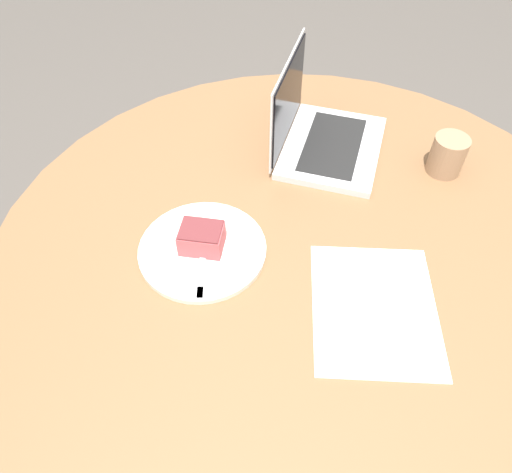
{
  "coord_description": "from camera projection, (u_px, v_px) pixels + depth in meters",
  "views": [
    {
      "loc": [
        0.62,
        0.26,
        1.51
      ],
      "look_at": [
        0.06,
        -0.09,
        0.75
      ],
      "focal_mm": 35.0,
      "sensor_mm": 36.0,
      "label": 1
    }
  ],
  "objects": [
    {
      "name": "dining_table",
      "position": [
        305.0,
        273.0,
        1.11
      ],
      "size": [
        1.34,
        1.34,
        0.71
      ],
      "color": "brown",
      "rests_on": "ground_plane"
    },
    {
      "name": "laptop",
      "position": [
        321.0,
        135.0,
        1.22
      ],
      "size": [
        0.35,
        0.31,
        0.23
      ],
      "rotation": [
        0.0,
        0.0,
        6.56
      ],
      "color": "silver",
      "rests_on": "dining_table"
    },
    {
      "name": "fork",
      "position": [
        202.0,
        271.0,
        0.98
      ],
      "size": [
        0.15,
        0.11,
        0.0
      ],
      "rotation": [
        0.0,
        0.0,
        6.86
      ],
      "color": "silver",
      "rests_on": "plate"
    },
    {
      "name": "cake_slice",
      "position": [
        202.0,
        238.0,
        1.01
      ],
      "size": [
        0.1,
        0.11,
        0.05
      ],
      "rotation": [
        0.0,
        0.0,
        5.12
      ],
      "color": "#B74C51",
      "rests_on": "plate"
    },
    {
      "name": "paper_document",
      "position": [
        374.0,
        308.0,
        0.94
      ],
      "size": [
        0.37,
        0.35,
        0.0
      ],
      "rotation": [
        0.0,
        0.0,
        0.51
      ],
      "color": "white",
      "rests_on": "dining_table"
    },
    {
      "name": "ground_plane",
      "position": [
        291.0,
        390.0,
        1.57
      ],
      "size": [
        12.0,
        12.0,
        0.0
      ],
      "primitive_type": "plane",
      "color": "#4C4742"
    },
    {
      "name": "coffee_glass",
      "position": [
        448.0,
        155.0,
        1.16
      ],
      "size": [
        0.08,
        0.08,
        0.09
      ],
      "color": "#997556",
      "rests_on": "dining_table"
    },
    {
      "name": "plate",
      "position": [
        203.0,
        250.0,
        1.03
      ],
      "size": [
        0.26,
        0.26,
        0.01
      ],
      "color": "silver",
      "rests_on": "dining_table"
    }
  ]
}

